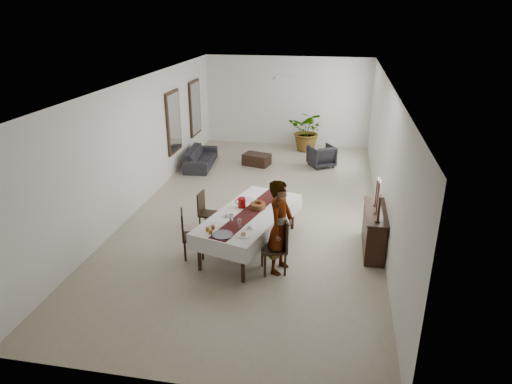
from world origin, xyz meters
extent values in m
cube|color=#B3A98E|center=(0.00, 0.00, 0.00)|extent=(6.00, 12.00, 0.00)
cube|color=white|center=(0.00, 0.00, 3.20)|extent=(6.00, 12.00, 0.02)
cube|color=white|center=(0.00, 6.00, 1.60)|extent=(6.00, 0.02, 3.20)
cube|color=white|center=(0.00, -6.00, 1.60)|extent=(6.00, 0.02, 3.20)
cube|color=white|center=(-3.00, 0.00, 1.60)|extent=(0.02, 12.00, 3.20)
cube|color=white|center=(3.00, 0.00, 1.60)|extent=(0.02, 12.00, 3.20)
cube|color=black|center=(0.21, -2.07, 0.79)|extent=(1.74, 2.80, 0.05)
cylinder|color=black|center=(-0.58, -3.13, 0.38)|extent=(0.09, 0.09, 0.76)
cylinder|color=black|center=(0.34, -3.39, 0.38)|extent=(0.09, 0.09, 0.76)
cylinder|color=black|center=(0.08, -0.75, 0.38)|extent=(0.09, 0.09, 0.76)
cylinder|color=black|center=(1.00, -1.00, 0.38)|extent=(0.09, 0.09, 0.76)
cube|color=white|center=(0.21, -2.07, 0.82)|extent=(1.98, 3.04, 0.01)
cube|color=silver|center=(-0.40, -1.90, 0.66)|extent=(0.76, 2.70, 0.33)
cube|color=silver|center=(0.82, -2.24, 0.66)|extent=(0.76, 2.70, 0.33)
cube|color=white|center=(-0.16, -3.41, 0.66)|extent=(1.24, 0.35, 0.33)
cube|color=white|center=(0.58, -0.72, 0.66)|extent=(1.24, 0.35, 0.33)
cube|color=#4F1616|center=(0.21, -2.07, 0.83)|extent=(1.09, 2.72, 0.00)
cylinder|color=maroon|center=(-0.01, -1.84, 0.93)|extent=(0.20, 0.20, 0.22)
torus|color=maroon|center=(-0.10, -1.81, 0.93)|extent=(0.13, 0.06, 0.13)
cylinder|color=white|center=(0.15, -2.78, 0.92)|extent=(0.08, 0.08, 0.18)
cylinder|color=white|center=(-0.06, -2.61, 0.92)|extent=(0.08, 0.08, 0.18)
cylinder|color=white|center=(0.35, -2.78, 0.86)|extent=(0.10, 0.10, 0.07)
cylinder|color=white|center=(0.35, -2.78, 0.83)|extent=(0.16, 0.16, 0.01)
cylinder|color=silver|center=(-0.21, -2.35, 0.86)|extent=(0.10, 0.10, 0.07)
cylinder|color=white|center=(-0.21, -2.35, 0.83)|extent=(0.16, 0.16, 0.01)
cylinder|color=white|center=(0.29, -3.11, 0.83)|extent=(0.26, 0.26, 0.02)
sphere|color=#DBC26A|center=(0.29, -3.11, 0.86)|extent=(0.10, 0.10, 0.10)
cylinder|color=silver|center=(-0.32, -2.77, 0.83)|extent=(0.26, 0.26, 0.02)
cylinder|color=silver|center=(0.03, -1.40, 0.83)|extent=(0.26, 0.26, 0.02)
cylinder|color=#3F3F44|center=(-0.10, -3.17, 0.84)|extent=(0.39, 0.39, 0.02)
cylinder|color=#8C5214|center=(-0.34, -3.13, 0.87)|extent=(0.07, 0.07, 0.08)
cylinder|color=#8D5814|center=(-0.42, -3.04, 0.87)|extent=(0.07, 0.07, 0.08)
cylinder|color=#8A3614|center=(-0.34, -2.95, 0.87)|extent=(0.07, 0.07, 0.08)
cylinder|color=brown|center=(0.33, -1.82, 0.88)|extent=(0.33, 0.33, 0.11)
sphere|color=maroon|center=(0.37, -1.81, 0.96)|extent=(0.10, 0.10, 0.10)
sphere|color=#437422|center=(0.30, -1.78, 0.96)|extent=(0.09, 0.09, 0.09)
cube|color=black|center=(0.84, -2.90, 0.50)|extent=(0.59, 0.59, 0.05)
cylinder|color=black|center=(1.08, -3.02, 0.23)|extent=(0.06, 0.06, 0.47)
cylinder|color=black|center=(0.96, -2.65, 0.23)|extent=(0.06, 0.06, 0.47)
cylinder|color=black|center=(0.71, -3.14, 0.23)|extent=(0.06, 0.06, 0.47)
cylinder|color=black|center=(0.59, -2.77, 0.23)|extent=(0.06, 0.06, 0.47)
cube|color=black|center=(1.04, -2.83, 0.82)|extent=(0.18, 0.47, 0.60)
cube|color=black|center=(0.67, -1.53, 0.43)|extent=(0.43, 0.43, 0.05)
cylinder|color=black|center=(0.84, -1.69, 0.20)|extent=(0.04, 0.04, 0.41)
cylinder|color=black|center=(0.83, -1.36, 0.20)|extent=(0.04, 0.04, 0.41)
cylinder|color=black|center=(0.50, -1.70, 0.20)|extent=(0.04, 0.04, 0.41)
cylinder|color=black|center=(0.49, -1.37, 0.20)|extent=(0.04, 0.04, 0.41)
cube|color=black|center=(0.86, -1.52, 0.71)|extent=(0.05, 0.41, 0.53)
cube|color=black|center=(-0.87, -2.63, 0.45)|extent=(0.55, 0.55, 0.05)
cylinder|color=black|center=(-1.09, -2.52, 0.21)|extent=(0.06, 0.06, 0.43)
cylinder|color=black|center=(-0.97, -2.86, 0.21)|extent=(0.06, 0.06, 0.43)
cylinder|color=black|center=(-0.76, -2.40, 0.21)|extent=(0.06, 0.06, 0.43)
cylinder|color=black|center=(-0.64, -2.74, 0.21)|extent=(0.06, 0.06, 0.43)
cube|color=black|center=(-1.05, -2.70, 0.75)|extent=(0.18, 0.42, 0.55)
cube|color=black|center=(-0.88, -1.43, 0.41)|extent=(0.43, 0.43, 0.04)
cylinder|color=black|center=(-1.02, -1.25, 0.19)|extent=(0.04, 0.04, 0.39)
cylinder|color=black|center=(-1.05, -1.57, 0.19)|extent=(0.04, 0.04, 0.39)
cylinder|color=black|center=(-0.70, -1.29, 0.19)|extent=(0.04, 0.04, 0.39)
cylinder|color=black|center=(-0.73, -1.61, 0.19)|extent=(0.04, 0.04, 0.39)
cube|color=black|center=(-1.05, -1.41, 0.68)|extent=(0.08, 0.39, 0.50)
imported|color=gray|center=(0.95, -2.83, 0.93)|extent=(0.61, 0.77, 1.87)
cube|color=black|center=(2.78, -1.69, 0.44)|extent=(0.39, 1.47, 0.88)
cube|color=black|center=(2.78, -1.69, 0.90)|extent=(0.43, 1.53, 0.03)
cylinder|color=black|center=(2.78, -2.23, 0.93)|extent=(0.10, 0.10, 0.03)
cylinder|color=black|center=(2.78, -2.23, 1.19)|extent=(0.05, 0.05, 0.49)
cylinder|color=beige|center=(2.78, -2.23, 1.47)|extent=(0.04, 0.04, 0.08)
cylinder|color=black|center=(2.78, -1.84, 0.93)|extent=(0.10, 0.10, 0.03)
cylinder|color=black|center=(2.78, -1.84, 1.26)|extent=(0.05, 0.05, 0.64)
cylinder|color=beige|center=(2.78, -1.84, 1.62)|extent=(0.04, 0.04, 0.08)
cylinder|color=black|center=(2.78, -1.45, 0.93)|extent=(0.10, 0.10, 0.03)
cylinder|color=black|center=(2.78, -1.45, 1.21)|extent=(0.05, 0.05, 0.54)
cylinder|color=beige|center=(2.78, -1.45, 1.52)|extent=(0.04, 0.04, 0.08)
imported|color=#27252A|center=(-2.41, 2.98, 0.29)|extent=(0.93, 2.02, 0.57)
imported|color=#2B292E|center=(1.43, 3.64, 0.35)|extent=(1.02, 1.03, 0.69)
cube|color=black|center=(-0.65, 3.40, 0.18)|extent=(0.95, 0.75, 0.37)
imported|color=#305C24|center=(0.85, 5.34, 0.72)|extent=(1.53, 1.40, 1.44)
cube|color=black|center=(-2.96, 2.20, 1.60)|extent=(0.06, 1.05, 1.85)
cube|color=white|center=(-2.92, 2.20, 1.60)|extent=(0.01, 0.90, 1.70)
cube|color=black|center=(-2.96, 4.30, 1.60)|extent=(0.06, 1.05, 1.85)
cube|color=silver|center=(-2.92, 4.30, 1.60)|extent=(0.01, 0.90, 1.70)
cylinder|color=white|center=(0.00, 3.00, 3.10)|extent=(0.04, 0.04, 0.20)
cylinder|color=white|center=(0.00, 3.00, 2.90)|extent=(0.16, 0.16, 0.08)
cube|color=silver|center=(0.00, 3.35, 2.90)|extent=(0.10, 0.55, 0.01)
cube|color=silver|center=(0.00, 2.65, 2.90)|extent=(0.10, 0.55, 0.01)
cube|color=white|center=(0.35, 3.00, 2.90)|extent=(0.55, 0.10, 0.01)
cube|color=white|center=(-0.35, 3.00, 2.90)|extent=(0.55, 0.10, 0.01)
camera|label=1|loc=(1.90, -10.52, 4.79)|focal=32.00mm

